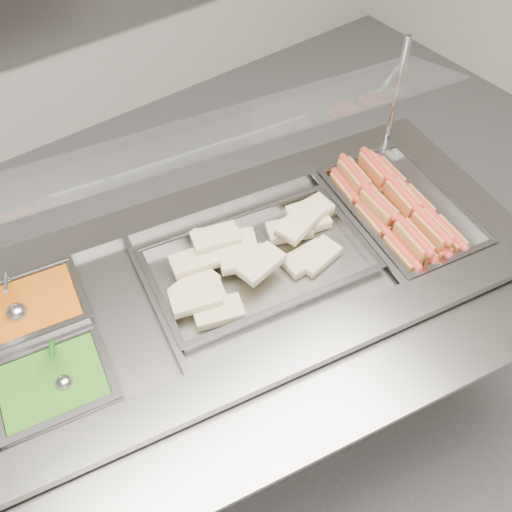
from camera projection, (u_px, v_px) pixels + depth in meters
ground at (265, 473)px, 2.29m from camera, size 6.00×6.00×0.00m
steam_counter at (244, 341)px, 2.17m from camera, size 2.00×1.16×0.90m
tray_rail at (321, 405)px, 1.57m from camera, size 1.82×0.69×0.05m
sneeze_guard at (208, 136)px, 1.68m from camera, size 1.68×0.59×0.44m
pan_hotdogs at (400, 214)px, 2.04m from camera, size 0.44×0.60×0.10m
pan_wraps at (259, 265)px, 1.87m from camera, size 0.74×0.52×0.07m
pan_beans at (34, 312)px, 1.76m from camera, size 0.34×0.29×0.10m
pan_peas at (56, 389)px, 1.59m from camera, size 0.34×0.29×0.10m
hotdogs_in_buns at (393, 207)px, 1.99m from camera, size 0.33×0.55×0.12m
tortilla_wraps at (255, 252)px, 1.85m from camera, size 0.71×0.37×0.09m
ladle at (17, 312)px, 1.71m from camera, size 0.07×0.19×0.15m
serving_spoon at (62, 378)px, 1.56m from camera, size 0.06×0.17×0.14m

